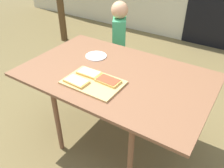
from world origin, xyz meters
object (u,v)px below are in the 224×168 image
(dining_table, at_px, (115,80))
(pizza_slice_near_left, at_px, (77,81))
(pizza_slice_far_left, at_px, (89,73))
(plate_white_left, at_px, (96,56))
(child_left, at_px, (119,41))
(cutting_board, at_px, (93,82))
(pizza_slice_far_right, at_px, (108,81))

(dining_table, height_order, pizza_slice_near_left, pizza_slice_near_left)
(pizza_slice_far_left, distance_m, plate_white_left, 0.32)
(pizza_slice_near_left, height_order, plate_white_left, pizza_slice_near_left)
(plate_white_left, xyz_separation_m, child_left, (-0.15, 0.63, -0.12))
(pizza_slice_near_left, bearing_deg, pizza_slice_far_left, 87.73)
(pizza_slice_far_left, bearing_deg, plate_white_left, 116.65)
(dining_table, bearing_deg, cutting_board, -107.19)
(pizza_slice_far_left, bearing_deg, cutting_board, -37.27)
(pizza_slice_far_right, xyz_separation_m, pizza_slice_far_left, (-0.18, 0.01, 0.00))
(pizza_slice_far_left, bearing_deg, pizza_slice_far_right, -3.67)
(dining_table, bearing_deg, child_left, 119.53)
(cutting_board, relative_size, pizza_slice_near_left, 2.35)
(pizza_slice_near_left, bearing_deg, pizza_slice_far_right, 34.59)
(pizza_slice_near_left, relative_size, plate_white_left, 0.98)
(pizza_slice_far_right, distance_m, child_left, 1.05)
(pizza_slice_far_right, relative_size, plate_white_left, 0.97)
(dining_table, xyz_separation_m, pizza_slice_near_left, (-0.16, -0.27, 0.08))
(cutting_board, bearing_deg, pizza_slice_near_left, -142.86)
(child_left, bearing_deg, dining_table, -60.47)
(dining_table, relative_size, pizza_slice_near_left, 8.11)
(child_left, bearing_deg, pizza_slice_far_right, -62.99)
(pizza_slice_far_right, height_order, pizza_slice_far_left, same)
(pizza_slice_far_right, bearing_deg, plate_white_left, 137.64)
(plate_white_left, bearing_deg, child_left, 103.23)
(cutting_board, height_order, pizza_slice_near_left, pizza_slice_near_left)
(dining_table, relative_size, pizza_slice_far_left, 8.24)
(dining_table, bearing_deg, pizza_slice_far_left, -138.85)
(pizza_slice_far_right, bearing_deg, dining_table, 101.47)
(pizza_slice_far_left, relative_size, plate_white_left, 0.97)
(dining_table, distance_m, pizza_slice_near_left, 0.33)
(pizza_slice_near_left, xyz_separation_m, plate_white_left, (-0.14, 0.42, -0.02))
(cutting_board, distance_m, plate_white_left, 0.42)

